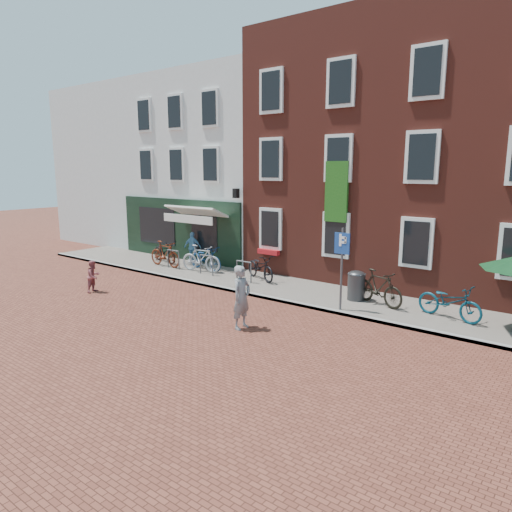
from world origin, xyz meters
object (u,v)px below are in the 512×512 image
Objects in this scene: bicycle_5 at (379,288)px; woman at (242,297)px; bicycle_1 at (165,254)px; bicycle_6 at (450,302)px; bicycle_0 at (165,251)px; cafe_person at (193,247)px; bicycle_4 at (261,267)px; bicycle_2 at (206,258)px; litter_bin at (356,284)px; parking_sign at (342,256)px; bicycle_3 at (201,258)px; boy at (94,276)px.

woman is at bearing 169.51° from bicycle_5.
bicycle_1 is 12.20m from bicycle_6.
bicycle_0 is at bearing 60.66° from woman.
bicycle_4 is at bearing 151.38° from cafe_person.
bicycle_2 is 2.98m from bicycle_4.
bicycle_1 is at bearing -178.06° from litter_bin.
bicycle_6 is at bearing 21.89° from parking_sign.
cafe_person is 1.71m from bicycle_2.
cafe_person is 1.36m from bicycle_0.
litter_bin is at bearing 153.75° from cafe_person.
litter_bin is at bearing -99.57° from bicycle_3.
bicycle_2 is at bearing 104.84° from bicycle_5.
parking_sign reaches higher than bicycle_3.
bicycle_0 is 0.97m from bicycle_1.
bicycle_3 reaches higher than boy.
parking_sign is at bearing -82.34° from boy.
bicycle_3 is 0.97× the size of bicycle_6.
parking_sign is at bearing -86.50° from bicycle_4.
bicycle_2 is at bearing 114.19° from bicycle_4.
woman is (-1.53, -2.98, -0.90)m from parking_sign.
bicycle_5 is at bearing -7.55° from litter_bin.
cafe_person reaches higher than bicycle_5.
litter_bin is at bearing -86.15° from bicycle_2.
bicycle_2 is at bearing 177.56° from litter_bin.
boy is at bearing 156.78° from bicycle_3.
parking_sign is 2.20× the size of boy.
boy reaches higher than bicycle_6.
parking_sign reaches higher than bicycle_0.
boy is 4.98m from bicycle_2.
cafe_person is (-8.76, 1.03, 0.18)m from litter_bin.
bicycle_3 is at bearing -26.76° from boy.
bicycle_3 is (-5.71, 4.22, -0.23)m from woman.
cafe_person is 0.77× the size of bicycle_5.
cafe_person is 0.74× the size of bicycle_0.
bicycle_2 is (-5.80, 4.61, -0.29)m from woman.
litter_bin is 0.54× the size of bicycle_2.
cafe_person reaches higher than boy.
bicycle_1 reaches higher than bicycle_2.
bicycle_0 is at bearing 170.61° from parking_sign.
bicycle_0 is 1.00× the size of bicycle_6.
woman is 1.54× the size of boy.
bicycle_4 is (2.98, 0.00, 0.00)m from bicycle_2.
bicycle_3 and bicycle_5 have the same top height.
litter_bin is 3.04m from bicycle_6.
bicycle_5 is (7.97, -0.03, 0.00)m from bicycle_3.
cafe_person is (-0.59, 5.61, 0.24)m from boy.
bicycle_2 is (-7.33, 1.63, -1.19)m from parking_sign.
parking_sign is 1.32× the size of bicycle_4.
parking_sign is (0.10, -1.33, 1.15)m from litter_bin.
bicycle_0 is at bearing 100.73° from bicycle_6.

